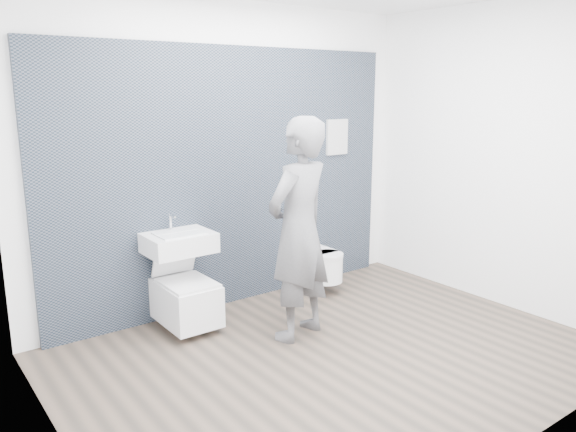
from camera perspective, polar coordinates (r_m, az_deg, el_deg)
ground at (r=4.50m, az=4.70°, el=-13.91°), size 4.00×4.00×0.00m
room_shell at (r=4.03m, az=5.15°, el=8.77°), size 4.00×4.00×4.00m
tile_wall at (r=5.59m, az=-5.39°, el=-8.45°), size 3.60×0.06×2.40m
washbasin at (r=4.85m, az=-11.02°, el=-2.63°), size 0.56×0.42×0.42m
toilet_square at (r=4.92m, az=-10.33°, el=-8.32°), size 0.42×0.60×0.78m
toilet_rounded at (r=5.72m, az=3.31°, el=-4.97°), size 0.32×0.54×0.29m
info_placard at (r=6.25m, az=4.73°, el=-6.10°), size 0.27×0.03×0.37m
visitor at (r=4.52m, az=1.09°, el=-1.44°), size 0.75×0.60×1.82m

